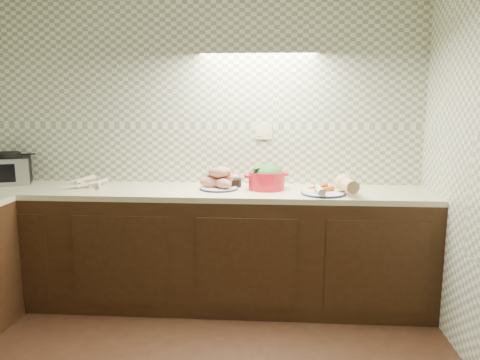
# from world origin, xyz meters

# --- Properties ---
(room) EXTENTS (3.60, 3.60, 2.60)m
(room) POSITION_xyz_m (0.00, 0.00, 1.63)
(room) COLOR black
(room) RESTS_ON ground
(counter) EXTENTS (3.60, 3.60, 0.90)m
(counter) POSITION_xyz_m (-0.68, 0.68, 0.45)
(counter) COLOR black
(counter) RESTS_ON ground
(toaster_oven) EXTENTS (0.44, 0.40, 0.25)m
(toaster_oven) POSITION_xyz_m (-1.50, 1.62, 1.02)
(toaster_oven) COLOR black
(toaster_oven) RESTS_ON counter
(parsnip_pile) EXTENTS (0.41, 0.34, 0.07)m
(parsnip_pile) POSITION_xyz_m (-0.81, 1.52, 0.93)
(parsnip_pile) COLOR beige
(parsnip_pile) RESTS_ON counter
(sweet_potato_plate) EXTENTS (0.30, 0.29, 0.17)m
(sweet_potato_plate) POSITION_xyz_m (0.23, 1.53, 0.97)
(sweet_potato_plate) COLOR #161A39
(sweet_potato_plate) RESTS_ON counter
(onion_bowl) EXTENTS (0.17, 0.17, 0.13)m
(onion_bowl) POSITION_xyz_m (0.30, 1.64, 0.95)
(onion_bowl) COLOR black
(onion_bowl) RESTS_ON counter
(dutch_oven) EXTENTS (0.36, 0.36, 0.19)m
(dutch_oven) POSITION_xyz_m (0.58, 1.55, 0.99)
(dutch_oven) COLOR red
(dutch_oven) RESTS_ON counter
(veg_plate) EXTENTS (0.38, 0.34, 0.15)m
(veg_plate) POSITION_xyz_m (1.06, 1.40, 0.95)
(veg_plate) COLOR #161A39
(veg_plate) RESTS_ON counter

